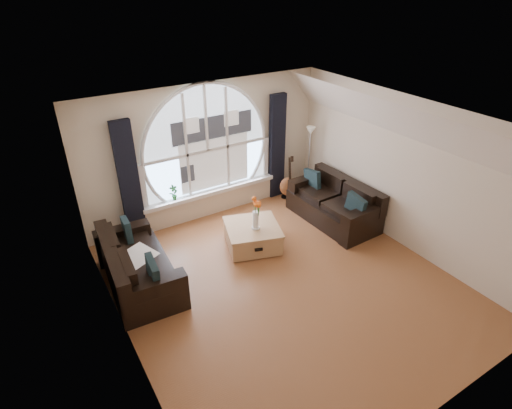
% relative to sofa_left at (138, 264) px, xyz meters
% --- Properties ---
extents(ground, '(5.00, 5.50, 0.01)m').
position_rel_sofa_left_xyz_m(ground, '(1.99, -1.23, -0.40)').
color(ground, brown).
rests_on(ground, ground).
extents(ceiling, '(5.00, 5.50, 0.01)m').
position_rel_sofa_left_xyz_m(ceiling, '(1.99, -1.23, 2.30)').
color(ceiling, silver).
rests_on(ceiling, ground).
extents(wall_back, '(5.00, 0.01, 2.70)m').
position_rel_sofa_left_xyz_m(wall_back, '(1.99, 1.52, 0.95)').
color(wall_back, beige).
rests_on(wall_back, ground).
extents(wall_front, '(5.00, 0.01, 2.70)m').
position_rel_sofa_left_xyz_m(wall_front, '(1.99, -3.98, 0.95)').
color(wall_front, beige).
rests_on(wall_front, ground).
extents(wall_left, '(0.01, 5.50, 2.70)m').
position_rel_sofa_left_xyz_m(wall_left, '(-0.51, -1.23, 0.95)').
color(wall_left, beige).
rests_on(wall_left, ground).
extents(wall_right, '(0.01, 5.50, 2.70)m').
position_rel_sofa_left_xyz_m(wall_right, '(4.49, -1.23, 0.95)').
color(wall_right, beige).
rests_on(wall_right, ground).
extents(attic_slope, '(0.92, 5.50, 0.72)m').
position_rel_sofa_left_xyz_m(attic_slope, '(4.19, -1.23, 1.95)').
color(attic_slope, silver).
rests_on(attic_slope, ground).
extents(arched_window, '(2.60, 0.06, 2.15)m').
position_rel_sofa_left_xyz_m(arched_window, '(1.99, 1.49, 1.23)').
color(arched_window, silver).
rests_on(arched_window, wall_back).
extents(window_sill, '(2.90, 0.22, 0.08)m').
position_rel_sofa_left_xyz_m(window_sill, '(1.99, 1.42, 0.11)').
color(window_sill, white).
rests_on(window_sill, wall_back).
extents(window_frame, '(2.76, 0.08, 2.15)m').
position_rel_sofa_left_xyz_m(window_frame, '(1.99, 1.46, 1.23)').
color(window_frame, white).
rests_on(window_frame, wall_back).
extents(neighbor_house, '(1.70, 0.02, 1.50)m').
position_rel_sofa_left_xyz_m(neighbor_house, '(2.14, 1.47, 1.10)').
color(neighbor_house, silver).
rests_on(neighbor_house, wall_back).
extents(curtain_left, '(0.35, 0.12, 2.30)m').
position_rel_sofa_left_xyz_m(curtain_left, '(0.39, 1.40, 0.75)').
color(curtain_left, black).
rests_on(curtain_left, ground).
extents(curtain_right, '(0.35, 0.12, 2.30)m').
position_rel_sofa_left_xyz_m(curtain_right, '(3.59, 1.40, 0.75)').
color(curtain_right, black).
rests_on(curtain_right, ground).
extents(sofa_left, '(1.06, 1.92, 0.83)m').
position_rel_sofa_left_xyz_m(sofa_left, '(0.00, 0.00, 0.00)').
color(sofa_left, black).
rests_on(sofa_left, ground).
extents(sofa_right, '(1.00, 1.91, 0.83)m').
position_rel_sofa_left_xyz_m(sofa_right, '(3.95, -0.11, 0.00)').
color(sofa_right, black).
rests_on(sofa_right, ground).
extents(coffee_chest, '(1.20, 1.20, 0.46)m').
position_rel_sofa_left_xyz_m(coffee_chest, '(2.10, -0.04, -0.17)').
color(coffee_chest, '#AD8156').
rests_on(coffee_chest, ground).
extents(throw_blanket, '(0.73, 0.73, 0.10)m').
position_rel_sofa_left_xyz_m(throw_blanket, '(0.02, -0.02, 0.10)').
color(throw_blanket, silver).
rests_on(throw_blanket, sofa_left).
extents(vase_flowers, '(0.24, 0.24, 0.70)m').
position_rel_sofa_left_xyz_m(vase_flowers, '(2.11, -0.13, 0.41)').
color(vase_flowers, white).
rests_on(vase_flowers, coffee_chest).
extents(floor_lamp, '(0.24, 0.24, 1.60)m').
position_rel_sofa_left_xyz_m(floor_lamp, '(4.19, 1.03, 0.40)').
color(floor_lamp, '#B2B2B2').
rests_on(floor_lamp, ground).
extents(guitar, '(0.42, 0.35, 1.06)m').
position_rel_sofa_left_xyz_m(guitar, '(3.71, 1.11, 0.13)').
color(guitar, '#9A562C').
rests_on(guitar, ground).
extents(potted_plant, '(0.18, 0.14, 0.32)m').
position_rel_sofa_left_xyz_m(potted_plant, '(1.20, 1.42, 0.31)').
color(potted_plant, '#1E6023').
rests_on(potted_plant, window_sill).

